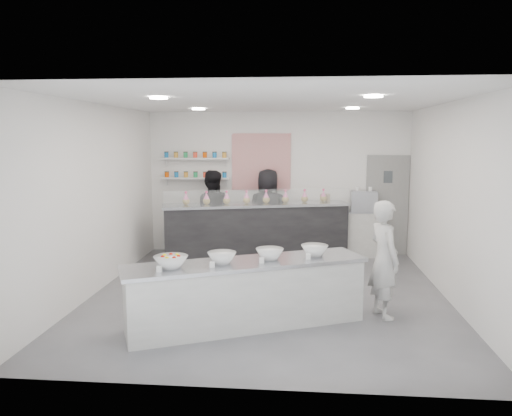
{
  "coord_description": "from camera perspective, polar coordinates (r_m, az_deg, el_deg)",
  "views": [
    {
      "loc": [
        0.49,
        -7.6,
        2.46
      ],
      "look_at": [
        -0.23,
        0.4,
        1.32
      ],
      "focal_mm": 35.0,
      "sensor_mm": 36.0,
      "label": 1
    }
  ],
  "objects": [
    {
      "name": "downlight_0",
      "position": [
        6.88,
        -11.06,
        12.23
      ],
      "size": [
        0.24,
        0.24,
        0.02
      ],
      "primitive_type": "cylinder",
      "color": "white",
      "rests_on": "ceiling"
    },
    {
      "name": "back_wall",
      "position": [
        10.65,
        2.48,
        2.87
      ],
      "size": [
        5.5,
        0.0,
        5.5
      ],
      "primitive_type": "plane",
      "rotation": [
        1.57,
        0.0,
        0.0
      ],
      "color": "white",
      "rests_on": "floor"
    },
    {
      "name": "pattern_panel",
      "position": [
        10.62,
        0.6,
        5.29
      ],
      "size": [
        1.25,
        0.03,
        1.2
      ],
      "primitive_type": "cube",
      "color": "#B52E35",
      "rests_on": "back_wall"
    },
    {
      "name": "left_wall",
      "position": [
        8.31,
        -17.83,
        1.03
      ],
      "size": [
        0.0,
        6.0,
        6.0
      ],
      "primitive_type": "plane",
      "rotation": [
        1.57,
        0.0,
        1.57
      ],
      "color": "white",
      "rests_on": "floor"
    },
    {
      "name": "label_cards",
      "position": [
        6.07,
        -3.54,
        -6.82
      ],
      "size": [
        2.01,
        0.04,
        0.07
      ],
      "primitive_type": null,
      "color": "white",
      "rests_on": "prep_counter"
    },
    {
      "name": "floor",
      "position": [
        8.0,
        1.41,
        -9.86
      ],
      "size": [
        6.0,
        6.0,
        0.0
      ],
      "primitive_type": "plane",
      "color": "#515156",
      "rests_on": "ground"
    },
    {
      "name": "prep_bowls",
      "position": [
        6.48,
        -1.13,
        -5.5
      ],
      "size": [
        2.31,
        1.37,
        0.15
      ],
      "primitive_type": null,
      "rotation": [
        0.0,
        0.0,
        0.42
      ],
      "color": "white",
      "rests_on": "prep_counter"
    },
    {
      "name": "back_bar",
      "position": [
        10.09,
        0.04,
        -2.71
      ],
      "size": [
        3.77,
        1.64,
        1.15
      ],
      "primitive_type": "cube",
      "rotation": [
        0.0,
        0.0,
        0.27
      ],
      "color": "black",
      "rests_on": "floor"
    },
    {
      "name": "preserve_jars",
      "position": [
        10.73,
        -6.94,
        4.89
      ],
      "size": [
        1.45,
        0.1,
        0.56
      ],
      "primitive_type": null,
      "color": "#E24C00",
      "rests_on": "jar_shelf_lower"
    },
    {
      "name": "jar_shelf_lower",
      "position": [
        10.77,
        -6.9,
        3.41
      ],
      "size": [
        1.45,
        0.22,
        0.04
      ],
      "primitive_type": "cube",
      "color": "silver",
      "rests_on": "back_wall"
    },
    {
      "name": "jar_shelf_upper",
      "position": [
        10.74,
        -6.93,
        5.64
      ],
      "size": [
        1.45,
        0.22,
        0.04
      ],
      "primitive_type": "cube",
      "color": "silver",
      "rests_on": "back_wall"
    },
    {
      "name": "staff_left",
      "position": [
        10.48,
        -5.12,
        -0.57
      ],
      "size": [
        0.9,
        0.71,
        1.79
      ],
      "primitive_type": "imported",
      "rotation": [
        0.0,
        0.0,
        3.18
      ],
      "color": "black",
      "rests_on": "floor"
    },
    {
      "name": "cup_stacks",
      "position": [
        10.48,
        7.89,
        0.66
      ],
      "size": [
        0.24,
        0.24,
        0.34
      ],
      "primitive_type": null,
      "color": "tan",
      "rests_on": "espresso_ledge"
    },
    {
      "name": "espresso_ledge",
      "position": [
        10.62,
        10.79,
        -2.86
      ],
      "size": [
        1.29,
        0.41,
        0.95
      ],
      "primitive_type": "cube",
      "color": "#B5B6B0",
      "rests_on": "floor"
    },
    {
      "name": "downlight_1",
      "position": [
        6.68,
        13.27,
        12.3
      ],
      "size": [
        0.24,
        0.24,
        0.02
      ],
      "primitive_type": "cylinder",
      "color": "white",
      "rests_on": "ceiling"
    },
    {
      "name": "prep_counter",
      "position": [
        6.62,
        -1.11,
        -9.78
      ],
      "size": [
        3.21,
        1.96,
        0.87
      ],
      "primitive_type": "cube",
      "rotation": [
        0.0,
        0.0,
        0.42
      ],
      "color": "#B5B6B0",
      "rests_on": "floor"
    },
    {
      "name": "cookie_bags",
      "position": [
        9.99,
        0.04,
        1.28
      ],
      "size": [
        2.88,
        0.92,
        0.26
      ],
      "primitive_type": null,
      "rotation": [
        0.0,
        0.0,
        0.27
      ],
      "color": "pink",
      "rests_on": "back_bar"
    },
    {
      "name": "espresso_machine",
      "position": [
        10.54,
        12.19,
        0.76
      ],
      "size": [
        0.53,
        0.37,
        0.4
      ],
      "primitive_type": "cube",
      "color": "#93969E",
      "rests_on": "espresso_ledge"
    },
    {
      "name": "back_door",
      "position": [
        10.82,
        14.73,
        0.29
      ],
      "size": [
        0.88,
        0.04,
        2.1
      ],
      "primitive_type": "cube",
      "color": "gray",
      "rests_on": "floor"
    },
    {
      "name": "ceiling",
      "position": [
        7.63,
        1.48,
        12.1
      ],
      "size": [
        6.0,
        6.0,
        0.0
      ],
      "primitive_type": "plane",
      "rotation": [
        3.14,
        0.0,
        0.0
      ],
      "color": "white",
      "rests_on": "floor"
    },
    {
      "name": "right_wall",
      "position": [
        7.99,
        21.54,
        0.58
      ],
      "size": [
        0.0,
        6.0,
        6.0
      ],
      "primitive_type": "plane",
      "rotation": [
        1.57,
        0.0,
        -1.57
      ],
      "color": "white",
      "rests_on": "floor"
    },
    {
      "name": "downlight_2",
      "position": [
        9.4,
        -6.59,
        11.16
      ],
      "size": [
        0.24,
        0.24,
        0.02
      ],
      "primitive_type": "cylinder",
      "color": "white",
      "rests_on": "ceiling"
    },
    {
      "name": "woman_prep",
      "position": [
        7.07,
        14.43,
        -5.69
      ],
      "size": [
        0.57,
        0.69,
        1.62
      ],
      "primitive_type": "imported",
      "rotation": [
        0.0,
        0.0,
        1.92
      ],
      "color": "#BAB9B4",
      "rests_on": "floor"
    },
    {
      "name": "staff_right",
      "position": [
        10.34,
        1.37,
        -0.55
      ],
      "size": [
        0.97,
        0.7,
        1.83
      ],
      "primitive_type": "imported",
      "rotation": [
        0.0,
        0.0,
        3.0
      ],
      "color": "black",
      "rests_on": "floor"
    },
    {
      "name": "downlight_3",
      "position": [
        9.26,
        10.98,
        11.12
      ],
      "size": [
        0.24,
        0.24,
        0.02
      ],
      "primitive_type": "cylinder",
      "color": "white",
      "rests_on": "ceiling"
    },
    {
      "name": "sneeze_guard",
      "position": [
        9.67,
        0.39,
        1.21
      ],
      "size": [
        3.54,
        0.99,
        0.31
      ],
      "primitive_type": "cube",
      "rotation": [
        0.0,
        0.0,
        0.27
      ],
      "color": "white",
      "rests_on": "back_bar"
    }
  ]
}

